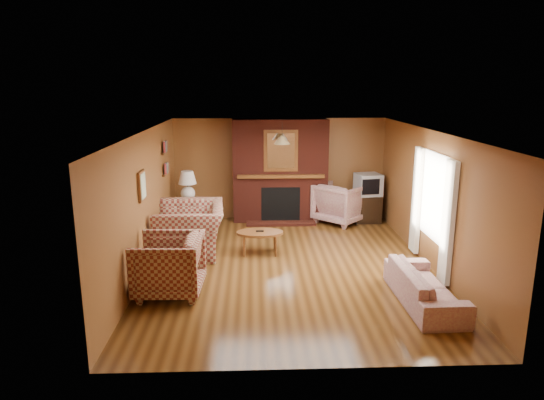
{
  "coord_description": "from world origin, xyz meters",
  "views": [
    {
      "loc": [
        -0.63,
        -8.18,
        3.2
      ],
      "look_at": [
        -0.29,
        0.6,
        1.07
      ],
      "focal_mm": 32.0,
      "sensor_mm": 36.0,
      "label": 1
    }
  ],
  "objects_px": {
    "plaid_loveseat": "(190,229)",
    "floral_sofa": "(425,286)",
    "fireplace": "(280,171)",
    "plaid_armchair": "(168,265)",
    "table_lamp": "(187,184)",
    "floral_armchair": "(341,203)",
    "coffee_table": "(260,234)",
    "tv_stand": "(367,208)",
    "crt_tv": "(368,184)",
    "side_table": "(189,214)"
  },
  "relations": [
    {
      "from": "plaid_loveseat",
      "to": "table_lamp",
      "type": "height_order",
      "value": "table_lamp"
    },
    {
      "from": "fireplace",
      "to": "coffee_table",
      "type": "relative_size",
      "value": 2.7
    },
    {
      "from": "fireplace",
      "to": "plaid_armchair",
      "type": "relative_size",
      "value": 2.34
    },
    {
      "from": "coffee_table",
      "to": "plaid_loveseat",
      "type": "bearing_deg",
      "value": 176.16
    },
    {
      "from": "fireplace",
      "to": "plaid_loveseat",
      "type": "height_order",
      "value": "fireplace"
    },
    {
      "from": "floral_armchair",
      "to": "table_lamp",
      "type": "xyz_separation_m",
      "value": [
        -3.51,
        -0.29,
        0.54
      ]
    },
    {
      "from": "plaid_armchair",
      "to": "side_table",
      "type": "relative_size",
      "value": 1.63
    },
    {
      "from": "floral_sofa",
      "to": "floral_armchair",
      "type": "height_order",
      "value": "floral_armchair"
    },
    {
      "from": "tv_stand",
      "to": "crt_tv",
      "type": "distance_m",
      "value": 0.57
    },
    {
      "from": "fireplace",
      "to": "floral_armchair",
      "type": "height_order",
      "value": "fireplace"
    },
    {
      "from": "plaid_armchair",
      "to": "crt_tv",
      "type": "relative_size",
      "value": 1.63
    },
    {
      "from": "plaid_loveseat",
      "to": "coffee_table",
      "type": "relative_size",
      "value": 1.64
    },
    {
      "from": "floral_armchair",
      "to": "floral_sofa",
      "type": "bearing_deg",
      "value": 140.41
    },
    {
      "from": "crt_tv",
      "to": "coffee_table",
      "type": "bearing_deg",
      "value": -140.09
    },
    {
      "from": "floral_sofa",
      "to": "coffee_table",
      "type": "xyz_separation_m",
      "value": [
        -2.42,
        2.25,
        0.12
      ]
    },
    {
      "from": "plaid_armchair",
      "to": "side_table",
      "type": "bearing_deg",
      "value": -175.7
    },
    {
      "from": "table_lamp",
      "to": "tv_stand",
      "type": "relative_size",
      "value": 1.04
    },
    {
      "from": "plaid_armchair",
      "to": "coffee_table",
      "type": "height_order",
      "value": "plaid_armchair"
    },
    {
      "from": "coffee_table",
      "to": "table_lamp",
      "type": "relative_size",
      "value": 1.33
    },
    {
      "from": "fireplace",
      "to": "floral_armchair",
      "type": "relative_size",
      "value": 2.33
    },
    {
      "from": "coffee_table",
      "to": "table_lamp",
      "type": "xyz_separation_m",
      "value": [
        -1.58,
        1.8,
        0.62
      ]
    },
    {
      "from": "table_lamp",
      "to": "plaid_armchair",
      "type": "bearing_deg",
      "value": -87.6
    },
    {
      "from": "plaid_loveseat",
      "to": "floral_sofa",
      "type": "distance_m",
      "value": 4.42
    },
    {
      "from": "fireplace",
      "to": "table_lamp",
      "type": "height_order",
      "value": "fireplace"
    },
    {
      "from": "plaid_loveseat",
      "to": "plaid_armchair",
      "type": "height_order",
      "value": "plaid_loveseat"
    },
    {
      "from": "plaid_armchair",
      "to": "table_lamp",
      "type": "xyz_separation_m",
      "value": [
        -0.15,
        3.57,
        0.54
      ]
    },
    {
      "from": "plaid_loveseat",
      "to": "floral_armchair",
      "type": "xyz_separation_m",
      "value": [
        3.26,
        2.0,
        -0.01
      ]
    },
    {
      "from": "fireplace",
      "to": "plaid_armchair",
      "type": "bearing_deg",
      "value": -115.4
    },
    {
      "from": "plaid_armchair",
      "to": "tv_stand",
      "type": "bearing_deg",
      "value": 136.33
    },
    {
      "from": "floral_armchair",
      "to": "coffee_table",
      "type": "xyz_separation_m",
      "value": [
        -1.92,
        -2.09,
        -0.08
      ]
    },
    {
      "from": "fireplace",
      "to": "side_table",
      "type": "distance_m",
      "value": 2.33
    },
    {
      "from": "plaid_armchair",
      "to": "side_table",
      "type": "height_order",
      "value": "plaid_armchair"
    },
    {
      "from": "floral_armchair",
      "to": "tv_stand",
      "type": "distance_m",
      "value": 0.66
    },
    {
      "from": "crt_tv",
      "to": "tv_stand",
      "type": "bearing_deg",
      "value": 90.0
    },
    {
      "from": "floral_sofa",
      "to": "side_table",
      "type": "xyz_separation_m",
      "value": [
        -4.0,
        4.05,
        0.05
      ]
    },
    {
      "from": "floral_armchair",
      "to": "side_table",
      "type": "xyz_separation_m",
      "value": [
        -3.51,
        -0.29,
        -0.15
      ]
    },
    {
      "from": "plaid_armchair",
      "to": "floral_sofa",
      "type": "bearing_deg",
      "value": 84.86
    },
    {
      "from": "plaid_armchair",
      "to": "coffee_table",
      "type": "relative_size",
      "value": 1.15
    },
    {
      "from": "fireplace",
      "to": "floral_sofa",
      "type": "bearing_deg",
      "value": -67.48
    },
    {
      "from": "floral_armchair",
      "to": "coffee_table",
      "type": "bearing_deg",
      "value": 91.37
    },
    {
      "from": "fireplace",
      "to": "coffee_table",
      "type": "height_order",
      "value": "fireplace"
    },
    {
      "from": "coffee_table",
      "to": "tv_stand",
      "type": "xyz_separation_m",
      "value": [
        2.57,
        2.15,
        -0.07
      ]
    },
    {
      "from": "plaid_armchair",
      "to": "crt_tv",
      "type": "distance_m",
      "value": 5.61
    },
    {
      "from": "floral_sofa",
      "to": "tv_stand",
      "type": "xyz_separation_m",
      "value": [
        0.15,
        4.4,
        0.06
      ]
    },
    {
      "from": "side_table",
      "to": "floral_sofa",
      "type": "bearing_deg",
      "value": -45.34
    },
    {
      "from": "plaid_armchair",
      "to": "fireplace",
      "type": "bearing_deg",
      "value": 156.5
    },
    {
      "from": "fireplace",
      "to": "tv_stand",
      "type": "distance_m",
      "value": 2.23
    },
    {
      "from": "plaid_armchair",
      "to": "plaid_loveseat",
      "type": "bearing_deg",
      "value": 178.82
    },
    {
      "from": "coffee_table",
      "to": "plaid_armchair",
      "type": "bearing_deg",
      "value": -129.01
    },
    {
      "from": "plaid_armchair",
      "to": "table_lamp",
      "type": "height_order",
      "value": "table_lamp"
    }
  ]
}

